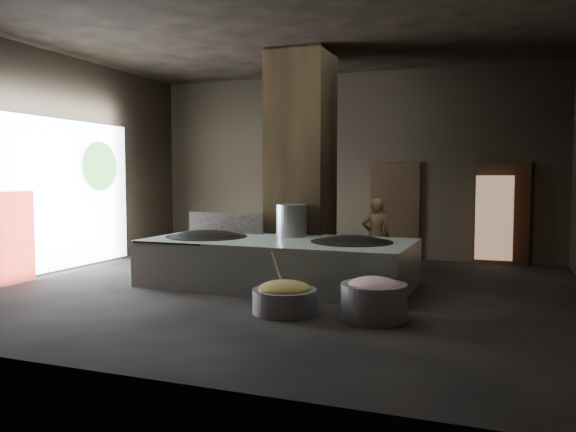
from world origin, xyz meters
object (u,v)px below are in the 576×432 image
at_px(wok_right, 352,247).
at_px(cook, 376,236).
at_px(hearth_platform, 278,262).
at_px(wok_left, 206,241).
at_px(stock_pot, 291,221).
at_px(meat_basin, 374,302).
at_px(veg_basin, 285,301).

distance_m(wok_right, cook, 1.61).
xyz_separation_m(hearth_platform, wok_left, (-1.45, -0.05, 0.33)).
relative_size(wok_left, stock_pot, 2.42).
bearing_deg(stock_pot, meat_basin, -49.14).
distance_m(wok_right, meat_basin, 2.13).
bearing_deg(hearth_platform, meat_basin, -39.86).
relative_size(stock_pot, meat_basin, 0.69).
bearing_deg(wok_right, cook, 86.54).
distance_m(wok_left, wok_right, 2.80).
xyz_separation_m(wok_right, stock_pot, (-1.30, 0.50, 0.38)).
relative_size(hearth_platform, cook, 3.09).
bearing_deg(veg_basin, cook, 80.68).
distance_m(hearth_platform, veg_basin, 2.13).
xyz_separation_m(hearth_platform, wok_right, (1.35, 0.05, 0.33)).
height_order(wok_right, meat_basin, wok_right).
height_order(stock_pot, veg_basin, stock_pot).
bearing_deg(stock_pot, hearth_platform, -95.19).
height_order(wok_left, stock_pot, stock_pot).
bearing_deg(meat_basin, cook, 101.15).
bearing_deg(cook, wok_left, 16.10).
bearing_deg(wok_left, cook, 30.52).
xyz_separation_m(wok_left, stock_pot, (1.50, 0.60, 0.38)).
bearing_deg(stock_pot, wok_right, -21.04).
relative_size(wok_left, meat_basin, 1.66).
bearing_deg(stock_pot, cook, 38.41).
bearing_deg(hearth_platform, wok_right, 3.35).
distance_m(hearth_platform, wok_left, 1.49).
distance_m(stock_pot, meat_basin, 3.32).
bearing_deg(veg_basin, stock_pot, 107.98).
relative_size(hearth_platform, veg_basin, 5.11).
xyz_separation_m(cook, veg_basin, (-0.59, -3.60, -0.60)).
xyz_separation_m(veg_basin, meat_basin, (1.29, 0.07, 0.08)).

